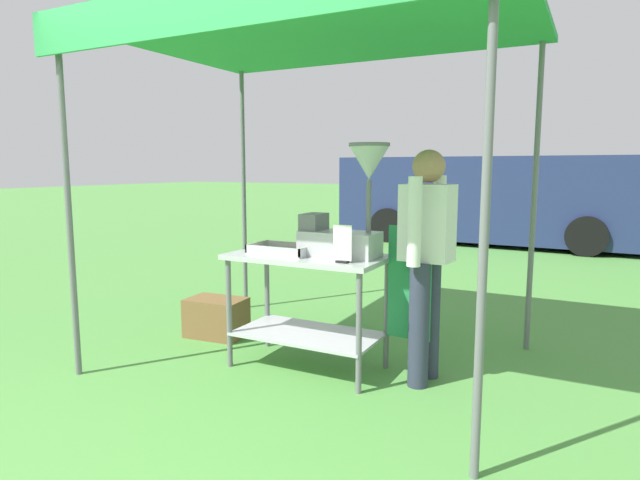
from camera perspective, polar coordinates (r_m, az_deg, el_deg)
ground_plane at (r=8.53m, az=13.08°, el=-2.47°), size 70.00×70.00×0.00m
stall_canopy at (r=4.04m, az=-0.71°, el=20.88°), size 3.03×2.29×2.50m
donut_cart at (r=3.95m, az=-1.35°, el=-4.93°), size 1.15×0.62×0.86m
donut_tray at (r=3.95m, az=-4.09°, el=-1.16°), size 0.46×0.29×0.07m
donut_fryer at (r=3.77m, az=3.04°, el=2.89°), size 0.64×0.28×0.80m
menu_sign at (r=3.56m, az=2.42°, el=-0.72°), size 0.13×0.05×0.26m
vendor at (r=3.70m, az=11.22°, el=-1.51°), size 0.46×0.54×1.61m
supply_crate at (r=4.86m, az=-11.03°, el=-8.13°), size 0.53×0.38×0.34m
van_navy at (r=11.13m, az=17.71°, el=4.28°), size 5.82×2.21×1.69m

